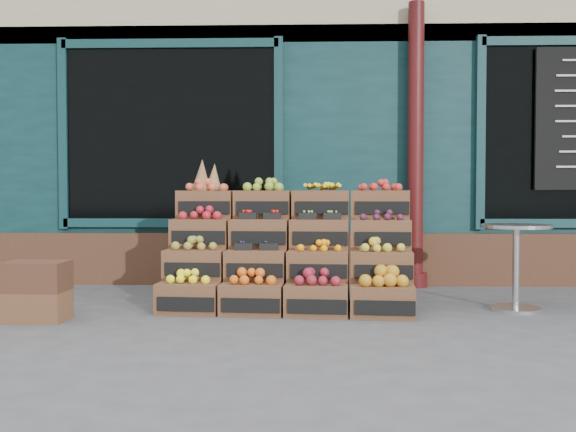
{
  "coord_description": "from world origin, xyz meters",
  "views": [
    {
      "loc": [
        -0.03,
        -5.23,
        1.06
      ],
      "look_at": [
        -0.2,
        0.7,
        0.85
      ],
      "focal_mm": 40.0,
      "sensor_mm": 36.0,
      "label": 1
    }
  ],
  "objects": [
    {
      "name": "shop_facade",
      "position": [
        0.0,
        5.11,
        2.4
      ],
      "size": [
        12.0,
        6.24,
        4.8
      ],
      "color": "#0F3134",
      "rests_on": "ground"
    },
    {
      "name": "bistro_table",
      "position": [
        1.86,
        0.59,
        0.49
      ],
      "size": [
        0.62,
        0.62,
        0.78
      ],
      "rotation": [
        0.0,
        0.0,
        -0.39
      ],
      "color": "silver",
      "rests_on": "ground"
    },
    {
      "name": "crate_display",
      "position": [
        -0.19,
        0.79,
        0.43
      ],
      "size": [
        2.31,
        1.25,
        1.4
      ],
      "rotation": [
        0.0,
        0.0,
        -0.08
      ],
      "color": "brown",
      "rests_on": "ground"
    },
    {
      "name": "spare_crates",
      "position": [
        -2.27,
        -0.01,
        0.25
      ],
      "size": [
        0.5,
        0.36,
        0.5
      ],
      "rotation": [
        0.0,
        0.0,
        -0.03
      ],
      "color": "brown",
      "rests_on": "ground"
    },
    {
      "name": "ground",
      "position": [
        0.0,
        0.0,
        0.0
      ],
      "size": [
        60.0,
        60.0,
        0.0
      ],
      "primitive_type": "plane",
      "color": "#4C4C4F",
      "rests_on": "ground"
    },
    {
      "name": "shopkeeper",
      "position": [
        -1.47,
        2.84,
        0.99
      ],
      "size": [
        0.77,
        0.55,
        1.98
      ],
      "primitive_type": "imported",
      "rotation": [
        0.0,
        0.0,
        3.04
      ],
      "color": "#1B6028",
      "rests_on": "ground"
    }
  ]
}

